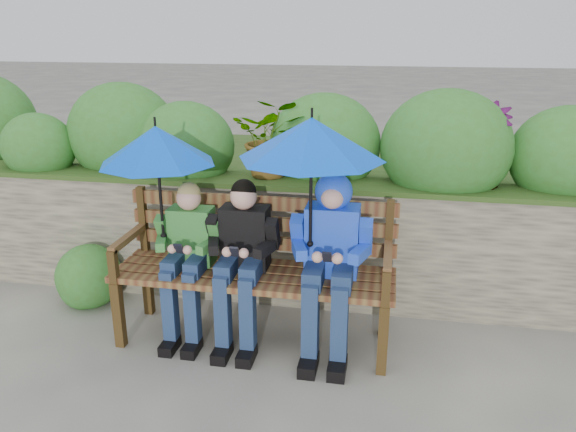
% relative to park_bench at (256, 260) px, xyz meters
% --- Properties ---
extents(ground, '(60.00, 60.00, 0.00)m').
position_rel_park_bench_xyz_m(ground, '(0.23, -0.10, -0.60)').
color(ground, '#5A5B56').
rests_on(ground, ground).
extents(garden_backdrop, '(8.00, 2.87, 1.83)m').
position_rel_park_bench_xyz_m(garden_backdrop, '(0.13, 1.48, 0.04)').
color(garden_backdrop, '#565045').
rests_on(garden_backdrop, ground).
extents(park_bench, '(1.99, 0.58, 1.05)m').
position_rel_park_bench_xyz_m(park_bench, '(0.00, 0.00, 0.00)').
color(park_bench, '#3C2A11').
rests_on(park_bench, ground).
extents(boy_left, '(0.47, 0.54, 1.16)m').
position_rel_park_bench_xyz_m(boy_left, '(-0.48, -0.09, 0.07)').
color(boy_left, '#316B29').
rests_on(boy_left, ground).
extents(boy_middle, '(0.50, 0.58, 1.20)m').
position_rel_park_bench_xyz_m(boy_middle, '(-0.08, -0.10, 0.09)').
color(boy_middle, black).
rests_on(boy_middle, ground).
extents(boy_right, '(0.55, 0.67, 1.27)m').
position_rel_park_bench_xyz_m(boy_right, '(0.55, -0.09, 0.16)').
color(boy_right, blue).
rests_on(boy_right, ground).
extents(umbrella_left, '(0.81, 0.81, 0.87)m').
position_rel_park_bench_xyz_m(umbrella_left, '(-0.65, -0.10, 0.84)').
color(umbrella_left, '#004AE9').
rests_on(umbrella_left, ground).
extents(umbrella_right, '(0.96, 0.96, 0.93)m').
position_rel_park_bench_xyz_m(umbrella_right, '(0.41, -0.12, 0.92)').
color(umbrella_right, '#004AE9').
rests_on(umbrella_right, ground).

